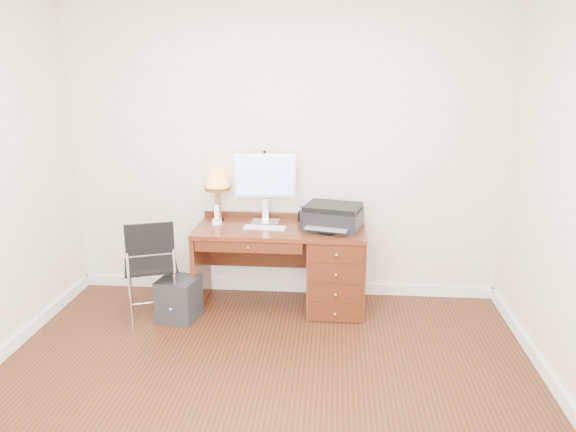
# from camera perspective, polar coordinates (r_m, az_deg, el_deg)

# --- Properties ---
(ground) EXTENTS (4.00, 4.00, 0.00)m
(ground) POSITION_cam_1_polar(r_m,az_deg,el_deg) (4.01, -2.81, -17.34)
(ground) COLOR #35180C
(ground) RESTS_ON ground
(room_shell) EXTENTS (4.00, 4.00, 4.00)m
(room_shell) POSITION_cam_1_polar(r_m,az_deg,el_deg) (4.52, -1.73, -12.50)
(room_shell) COLOR silver
(room_shell) RESTS_ON ground
(desk) EXTENTS (1.50, 0.67, 0.75)m
(desk) POSITION_cam_1_polar(r_m,az_deg,el_deg) (5.06, 2.89, -4.89)
(desk) COLOR #5C2613
(desk) RESTS_ON ground
(monitor) EXTENTS (0.55, 0.20, 0.63)m
(monitor) POSITION_cam_1_polar(r_m,az_deg,el_deg) (5.05, -2.32, 3.75)
(monitor) COLOR silver
(monitor) RESTS_ON desk
(keyboard) EXTENTS (0.38, 0.13, 0.01)m
(keyboard) POSITION_cam_1_polar(r_m,az_deg,el_deg) (4.94, -2.37, -1.17)
(keyboard) COLOR white
(keyboard) RESTS_ON desk
(mouse_pad) EXTENTS (0.20, 0.20, 0.04)m
(mouse_pad) POSITION_cam_1_polar(r_m,az_deg,el_deg) (4.83, 4.17, -1.54)
(mouse_pad) COLOR black
(mouse_pad) RESTS_ON desk
(printer) EXTENTS (0.56, 0.48, 0.21)m
(printer) POSITION_cam_1_polar(r_m,az_deg,el_deg) (4.93, 4.57, -0.06)
(printer) COLOR black
(printer) RESTS_ON desk
(leg_lamp) EXTENTS (0.23, 0.23, 0.48)m
(leg_lamp) POSITION_cam_1_polar(r_m,az_deg,el_deg) (5.15, -7.20, 3.34)
(leg_lamp) COLOR black
(leg_lamp) RESTS_ON desk
(phone) EXTENTS (0.10, 0.10, 0.17)m
(phone) POSITION_cam_1_polar(r_m,az_deg,el_deg) (5.10, -7.24, -0.24)
(phone) COLOR white
(phone) RESTS_ON desk
(pen_cup) EXTENTS (0.08, 0.08, 0.10)m
(pen_cup) POSITION_cam_1_polar(r_m,az_deg,el_deg) (5.13, 1.41, -0.05)
(pen_cup) COLOR black
(pen_cup) RESTS_ON desk
(chair) EXTENTS (0.56, 0.56, 0.92)m
(chair) POSITION_cam_1_polar(r_m,az_deg,el_deg) (4.86, -14.08, -4.41)
(chair) COLOR black
(chair) RESTS_ON ground
(equipment_box) EXTENTS (0.37, 0.37, 0.37)m
(equipment_box) POSITION_cam_1_polar(r_m,az_deg,el_deg) (5.00, -11.03, -8.26)
(equipment_box) COLOR black
(equipment_box) RESTS_ON ground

